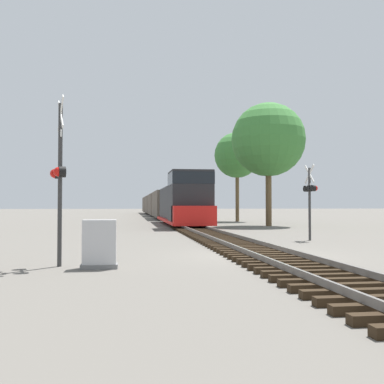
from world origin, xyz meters
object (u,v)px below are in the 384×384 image
(crossing_signal_near, at_px, (59,174))
(tree_mid_background, at_px, (237,155))
(freight_train, at_px, (159,205))
(tree_far_right, at_px, (268,140))
(relay_cabinet, at_px, (99,244))
(crossing_signal_far, at_px, (310,193))

(crossing_signal_near, relative_size, tree_mid_background, 0.50)
(freight_train, relative_size, crossing_signal_near, 15.64)
(tree_far_right, bearing_deg, relay_cabinet, -117.59)
(crossing_signal_near, bearing_deg, freight_train, 156.40)
(crossing_signal_far, height_order, relay_cabinet, crossing_signal_far)
(crossing_signal_far, height_order, tree_mid_background, tree_mid_background)
(tree_far_right, bearing_deg, crossing_signal_far, -100.14)
(crossing_signal_near, distance_m, tree_far_right, 26.57)
(freight_train, height_order, crossing_signal_near, crossing_signal_near)
(freight_train, distance_m, relay_cabinet, 53.16)
(tree_mid_background, bearing_deg, crossing_signal_near, -111.74)
(freight_train, bearing_deg, tree_mid_background, -70.51)
(relay_cabinet, distance_m, tree_far_right, 26.88)
(freight_train, bearing_deg, crossing_signal_near, -96.86)
(freight_train, distance_m, crossing_signal_near, 52.74)
(tree_mid_background, bearing_deg, tree_far_right, -89.55)
(relay_cabinet, bearing_deg, crossing_signal_far, 41.35)
(relay_cabinet, bearing_deg, freight_train, 84.44)
(freight_train, distance_m, tree_far_right, 31.01)
(relay_cabinet, bearing_deg, tree_far_right, 62.41)
(tree_far_right, bearing_deg, tree_mid_background, 90.45)
(crossing_signal_near, bearing_deg, crossing_signal_far, 109.54)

